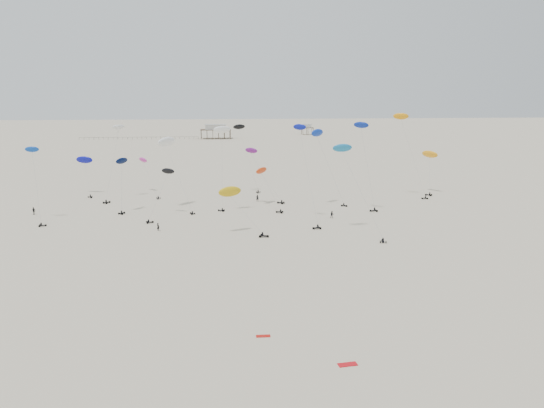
{
  "coord_description": "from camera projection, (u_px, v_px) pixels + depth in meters",
  "views": [
    {
      "loc": [
        -12.35,
        -22.05,
        29.88
      ],
      "look_at": [
        0.0,
        88.0,
        7.0
      ],
      "focal_mm": 35.0,
      "sensor_mm": 36.0,
      "label": 1
    }
  ],
  "objects": [
    {
      "name": "spectator_2",
      "position": [
        34.0,
        214.0,
        134.75
      ],
      "size": [
        1.49,
        1.23,
        2.22
      ],
      "primitive_type": "imported",
      "rotation": [
        0.0,
        0.0,
        5.8
      ],
      "color": "black",
      "rests_on": "ground"
    },
    {
      "name": "rig_15",
      "position": [
        168.0,
        145.0,
        141.76
      ],
      "size": [
        10.7,
        16.17,
        21.04
      ],
      "rotation": [
        0.0,
        0.0,
        0.61
      ],
      "color": "black",
      "rests_on": "ground"
    },
    {
      "name": "pavilion_small",
      "position": [
        307.0,
        130.0,
        404.52
      ],
      "size": [
        9.0,
        7.0,
        8.0
      ],
      "color": "brown",
      "rests_on": "ground"
    },
    {
      "name": "pier_fence",
      "position": [
        139.0,
        138.0,
        362.55
      ],
      "size": [
        80.2,
        0.2,
        1.5
      ],
      "color": "black",
      "rests_on": "ground"
    },
    {
      "name": "rig_12",
      "position": [
        365.0,
        151.0,
        137.21
      ],
      "size": [
        6.41,
        6.57,
        23.27
      ],
      "rotation": [
        0.0,
        0.0,
        1.74
      ],
      "color": "black",
      "rests_on": "ground"
    },
    {
      "name": "rig_17",
      "position": [
        406.0,
        133.0,
        156.83
      ],
      "size": [
        8.86,
        10.89,
        25.11
      ],
      "rotation": [
        0.0,
        0.0,
        1.69
      ],
      "color": "black",
      "rests_on": "ground"
    },
    {
      "name": "rig_4",
      "position": [
        321.0,
        143.0,
        144.55
      ],
      "size": [
        10.34,
        8.14,
        21.17
      ],
      "rotation": [
        0.0,
        0.0,
        3.84
      ],
      "color": "black",
      "rests_on": "ground"
    },
    {
      "name": "spectator_0",
      "position": [
        158.0,
        231.0,
        118.63
      ],
      "size": [
        0.93,
        0.9,
        2.12
      ],
      "primitive_type": "imported",
      "rotation": [
        0.0,
        0.0,
        2.44
      ],
      "color": "black",
      "rests_on": "ground"
    },
    {
      "name": "rig_14",
      "position": [
        235.0,
        199.0,
        115.88
      ],
      "size": [
        10.94,
        8.78,
        11.71
      ],
      "rotation": [
        0.0,
        0.0,
        4.35
      ],
      "color": "black",
      "rests_on": "ground"
    },
    {
      "name": "rig_8",
      "position": [
        430.0,
        159.0,
        164.03
      ],
      "size": [
        6.39,
        11.61,
        13.77
      ],
      "rotation": [
        0.0,
        0.0,
        0.85
      ],
      "color": "black",
      "rests_on": "ground"
    },
    {
      "name": "rig_6",
      "position": [
        85.0,
        164.0,
        162.05
      ],
      "size": [
        7.08,
        12.02,
        13.08
      ],
      "rotation": [
        0.0,
        0.0,
        3.62
      ],
      "color": "black",
      "rests_on": "ground"
    },
    {
      "name": "rig_2",
      "position": [
        307.0,
        168.0,
        124.41
      ],
      "size": [
        5.05,
        14.83,
        24.45
      ],
      "rotation": [
        0.0,
        0.0,
        1.85
      ],
      "color": "black",
      "rests_on": "ground"
    },
    {
      "name": "rig_9",
      "position": [
        259.0,
        166.0,
        143.22
      ],
      "size": [
        9.56,
        16.32,
        19.93
      ],
      "rotation": [
        0.0,
        0.0,
        1.17
      ],
      "color": "black",
      "rests_on": "ground"
    },
    {
      "name": "rig_0",
      "position": [
        145.0,
        166.0,
        164.39
      ],
      "size": [
        8.38,
        17.69,
        17.64
      ],
      "rotation": [
        0.0,
        0.0,
        3.06
      ],
      "color": "black",
      "rests_on": "ground"
    },
    {
      "name": "grounded_kite_b",
      "position": [
        263.0,
        336.0,
        66.79
      ],
      "size": [
        1.82,
        0.74,
        0.07
      ],
      "primitive_type": "cube",
      "rotation": [
        0.0,
        0.0,
        -0.02
      ],
      "color": "#B8110B",
      "rests_on": "ground"
    },
    {
      "name": "ground_plane",
      "position": [
        242.0,
        167.0,
        223.49
      ],
      "size": [
        900.0,
        900.0,
        0.0
      ],
      "primitive_type": "plane",
      "color": "beige"
    },
    {
      "name": "rig_10",
      "position": [
        266.0,
        177.0,
        147.08
      ],
      "size": [
        8.98,
        5.13,
        10.61
      ],
      "rotation": [
        0.0,
        0.0,
        1.05
      ],
      "color": "black",
      "rests_on": "ground"
    },
    {
      "name": "grounded_kite_a",
      "position": [
        348.0,
        365.0,
        59.75
      ],
      "size": [
        2.29,
        1.14,
        0.08
      ],
      "primitive_type": "cube",
      "rotation": [
        0.0,
        0.0,
        0.11
      ],
      "color": "red",
      "rests_on": "ground"
    },
    {
      "name": "spectator_3",
      "position": [
        257.0,
        201.0,
        151.27
      ],
      "size": [
        0.87,
        0.63,
        2.27
      ],
      "primitive_type": "imported",
      "rotation": [
        0.0,
        0.0,
        3.06
      ],
      "color": "black",
      "rests_on": "ground"
    },
    {
      "name": "rig_13",
      "position": [
        222.0,
        142.0,
        135.92
      ],
      "size": [
        5.09,
        3.83,
        22.32
      ],
      "rotation": [
        0.0,
        0.0,
        1.24
      ],
      "color": "black",
      "rests_on": "ground"
    },
    {
      "name": "spectator_1",
      "position": [
        332.0,
        218.0,
        130.9
      ],
      "size": [
        1.08,
        0.71,
        2.07
      ],
      "primitive_type": "imported",
      "rotation": [
        0.0,
        0.0,
        6.16
      ],
      "color": "black",
      "rests_on": "ground"
    },
    {
      "name": "rig_1",
      "position": [
        114.0,
        155.0,
        152.56
      ],
      "size": [
        5.85,
        14.12,
        22.26
      ],
      "rotation": [
        0.0,
        0.0,
        5.59
      ],
      "color": "black",
      "rests_on": "ground"
    },
    {
      "name": "rig_5",
      "position": [
        122.0,
        175.0,
        136.57
      ],
      "size": [
        3.71,
        8.24,
        14.1
      ],
      "rotation": [
        0.0,
        0.0,
        5.71
      ],
      "color": "black",
      "rests_on": "ground"
    },
    {
      "name": "rig_16",
      "position": [
        350.0,
        166.0,
        116.15
      ],
      "size": [
        8.94,
        15.72,
        22.22
      ],
      "rotation": [
        0.0,
        0.0,
        6.1
      ],
      "color": "black",
      "rests_on": "ground"
    },
    {
      "name": "rig_7",
      "position": [
        35.0,
        174.0,
        125.95
      ],
      "size": [
        6.38,
        10.72,
        18.68
      ],
      "rotation": [
        0.0,
        0.0,
        4.86
      ],
      "color": "black",
      "rests_on": "ground"
    },
    {
      "name": "rig_3",
      "position": [
        244.0,
        143.0,
        163.62
      ],
      "size": [
        8.4,
        6.69,
        21.18
      ],
      "rotation": [
        0.0,
        0.0,
        2.92
      ],
      "color": "black",
      "rests_on": "ground"
    },
    {
      "name": "pavilion_main",
      "position": [
        216.0,
        132.0,
        367.53
      ],
      "size": [
        21.0,
        13.0,
        9.8
      ],
      "color": "brown",
      "rests_on": "ground"
    },
    {
      "name": "rig_11",
      "position": [
        163.0,
        185.0,
        132.4
      ],
      "size": [
        6.8,
        14.02,
        15.57
      ],
      "rotation": [
        0.0,
        0.0,
        4.96
      ],
      "color": "black",
      "rests_on": "ground"
    }
  ]
}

